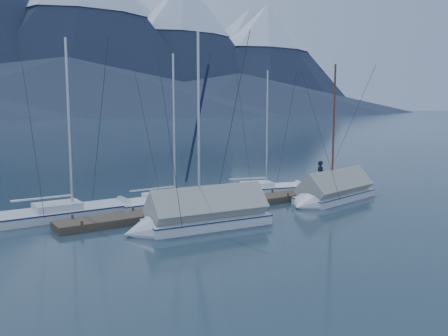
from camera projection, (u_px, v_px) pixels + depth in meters
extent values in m
plane|color=#152530|center=(246.00, 215.00, 24.20)|extent=(1000.00, 1000.00, 0.00)
cone|color=#475675|center=(128.00, 50.00, 481.85)|extent=(308.00, 308.00, 125.00)
cone|color=silver|center=(127.00, 12.00, 477.07)|extent=(133.24, 133.24, 52.50)
cone|color=#475675|center=(250.00, 60.00, 543.46)|extent=(286.00, 286.00, 115.00)
cone|color=silver|center=(250.00, 30.00, 539.06)|extent=(123.72, 123.72, 48.30)
cone|color=#192133|center=(91.00, 29.00, 305.49)|extent=(190.00, 190.00, 110.00)
cone|color=#192133|center=(185.00, 46.00, 355.84)|extent=(182.40, 182.40, 100.00)
cone|color=silver|center=(185.00, 6.00, 352.01)|extent=(78.91, 78.91, 42.00)
cone|color=#192133|center=(267.00, 59.00, 393.98)|extent=(197.60, 197.60, 88.00)
cone|color=silver|center=(267.00, 27.00, 390.60)|extent=(85.48, 85.48, 36.96)
cone|color=#192133|center=(66.00, 87.00, 256.93)|extent=(390.00, 390.00, 32.00)
cone|color=#192133|center=(240.00, 94.00, 327.67)|extent=(364.00, 364.00, 28.00)
cube|color=#382D23|center=(224.00, 205.00, 25.82)|extent=(18.00, 1.50, 0.34)
cube|color=black|center=(119.00, 224.00, 22.53)|extent=(3.00, 1.30, 0.30)
cube|color=black|center=(224.00, 209.00, 25.85)|extent=(3.00, 1.30, 0.30)
cube|color=black|center=(305.00, 197.00, 29.17)|extent=(3.00, 1.30, 0.30)
cylinder|color=#382D23|center=(73.00, 218.00, 21.95)|extent=(0.12, 0.12, 0.35)
cylinder|color=#382D23|center=(82.00, 225.00, 20.80)|extent=(0.12, 0.12, 0.35)
cylinder|color=#382D23|center=(133.00, 210.00, 23.61)|extent=(0.12, 0.12, 0.35)
cylinder|color=#382D23|center=(145.00, 216.00, 22.46)|extent=(0.12, 0.12, 0.35)
cylinder|color=#382D23|center=(186.00, 204.00, 25.27)|extent=(0.12, 0.12, 0.35)
cylinder|color=#382D23|center=(199.00, 208.00, 24.12)|extent=(0.12, 0.12, 0.35)
cylinder|color=#382D23|center=(232.00, 198.00, 26.93)|extent=(0.12, 0.12, 0.35)
cylinder|color=#382D23|center=(246.00, 202.00, 25.77)|extent=(0.12, 0.12, 0.35)
cylinder|color=#382D23|center=(272.00, 192.00, 28.59)|extent=(0.12, 0.12, 0.35)
cylinder|color=#382D23|center=(288.00, 196.00, 27.43)|extent=(0.12, 0.12, 0.35)
cylinder|color=#382D23|center=(309.00, 188.00, 30.24)|extent=(0.12, 0.12, 0.35)
cylinder|color=#382D23|center=(325.00, 191.00, 29.09)|extent=(0.12, 0.12, 0.35)
cube|color=silver|center=(64.00, 215.00, 23.61)|extent=(6.25, 2.09, 0.69)
cube|color=silver|center=(65.00, 221.00, 23.65)|extent=(5.31, 1.15, 0.31)
cube|color=#1A1848|center=(64.00, 209.00, 23.57)|extent=(6.31, 2.11, 0.06)
cone|color=silver|center=(132.00, 207.00, 25.60)|extent=(1.15, 2.00, 2.00)
cube|color=silver|center=(57.00, 206.00, 23.37)|extent=(2.19, 1.46, 0.31)
cylinder|color=#B2B7BF|center=(69.00, 124.00, 23.26)|extent=(0.12, 0.12, 8.33)
cylinder|color=#B2B7BF|center=(42.00, 198.00, 22.91)|extent=(2.81, 0.10, 0.09)
cylinder|color=#26262B|center=(100.00, 124.00, 24.12)|extent=(0.03, 3.15, 8.34)
cube|color=silver|center=(169.00, 203.00, 26.54)|extent=(5.97, 2.09, 0.65)
cube|color=silver|center=(169.00, 208.00, 26.57)|extent=(5.06, 1.18, 0.30)
cube|color=navy|center=(169.00, 198.00, 26.50)|extent=(6.03, 2.11, 0.06)
cone|color=silver|center=(219.00, 197.00, 28.48)|extent=(1.12, 1.92, 1.90)
cube|color=silver|center=(164.00, 195.00, 26.31)|extent=(2.10, 1.42, 0.30)
cylinder|color=#B2B7BF|center=(174.00, 126.00, 26.20)|extent=(0.12, 0.12, 7.91)
cylinder|color=#B2B7BF|center=(152.00, 189.00, 25.85)|extent=(2.67, 0.14, 0.09)
cylinder|color=#26262B|center=(197.00, 126.00, 27.05)|extent=(0.08, 2.99, 7.92)
cube|color=white|center=(261.00, 191.00, 30.47)|extent=(5.78, 3.32, 0.60)
cube|color=white|center=(261.00, 195.00, 30.51)|extent=(4.76, 2.30, 0.27)
cube|color=#161B42|center=(261.00, 187.00, 30.44)|extent=(5.84, 3.36, 0.05)
cone|color=white|center=(305.00, 188.00, 31.40)|extent=(1.47, 1.97, 1.76)
cube|color=white|center=(257.00, 184.00, 30.33)|extent=(2.21, 1.78, 0.27)
cylinder|color=#B2B7BF|center=(267.00, 129.00, 30.06)|extent=(0.11, 0.11, 7.32)
cylinder|color=#B2B7BF|center=(248.00, 178.00, 30.09)|extent=(2.39, 0.79, 0.08)
cylinder|color=#26262B|center=(287.00, 129.00, 30.47)|extent=(0.81, 2.65, 7.32)
cube|color=silver|center=(335.00, 198.00, 28.09)|extent=(6.08, 3.14, 0.62)
cube|color=silver|center=(335.00, 202.00, 28.13)|extent=(5.05, 2.07, 0.28)
cube|color=navy|center=(335.00, 194.00, 28.06)|extent=(6.14, 3.17, 0.06)
cone|color=silver|center=(302.00, 206.00, 25.76)|extent=(1.39, 2.13, 1.97)
cylinder|color=#592819|center=(334.00, 130.00, 27.30)|extent=(0.11, 0.11, 7.47)
cylinder|color=#592819|center=(344.00, 182.00, 28.63)|extent=(2.57, 0.59, 0.08)
cylinder|color=#26262B|center=(319.00, 131.00, 26.29)|extent=(0.59, 2.86, 7.48)
cube|color=gray|center=(335.00, 187.00, 28.00)|extent=(5.80, 3.12, 2.09)
cube|color=silver|center=(207.00, 224.00, 21.85)|extent=(5.96, 2.64, 0.68)
cube|color=silver|center=(207.00, 230.00, 21.89)|extent=(5.01, 1.63, 0.31)
cube|color=#182F49|center=(207.00, 218.00, 21.81)|extent=(6.02, 2.67, 0.06)
cone|color=silver|center=(137.00, 233.00, 20.29)|extent=(1.33, 2.09, 1.98)
cylinder|color=#B2B7BF|center=(199.00, 127.00, 21.08)|extent=(0.12, 0.12, 8.26)
cylinder|color=#B2B7BF|center=(227.00, 201.00, 22.21)|extent=(2.60, 0.36, 0.09)
cylinder|color=#26262B|center=(168.00, 128.00, 20.40)|extent=(0.32, 2.90, 8.27)
cube|color=#97978E|center=(207.00, 208.00, 21.75)|extent=(5.68, 2.65, 2.10)
imported|color=black|center=(321.00, 175.00, 29.87)|extent=(0.53, 0.71, 1.77)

